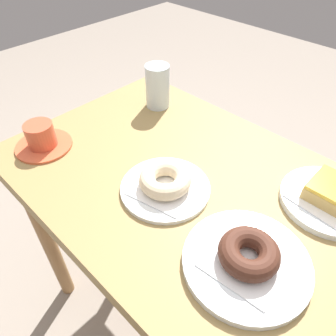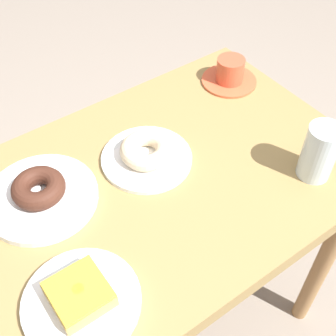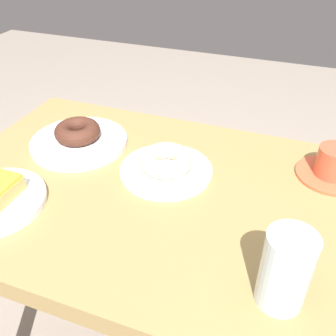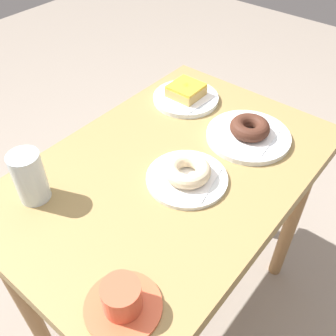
# 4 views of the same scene
# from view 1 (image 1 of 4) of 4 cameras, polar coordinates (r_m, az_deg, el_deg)

# --- Properties ---
(ground_plane) EXTENTS (6.00, 6.00, 0.00)m
(ground_plane) POSITION_cam_1_polar(r_m,az_deg,el_deg) (1.38, 2.01, -24.40)
(ground_plane) COLOR gray
(table) EXTENTS (0.91, 0.61, 0.74)m
(table) POSITION_cam_1_polar(r_m,az_deg,el_deg) (0.84, 3.04, -6.83)
(table) COLOR #977B48
(table) RESTS_ON ground_plane
(plate_sugar_ring) EXTENTS (0.20, 0.20, 0.01)m
(plate_sugar_ring) POSITION_cam_1_polar(r_m,az_deg,el_deg) (0.73, -0.49, -3.60)
(plate_sugar_ring) COLOR white
(plate_sugar_ring) RESTS_ON table
(napkin_sugar_ring) EXTENTS (0.16, 0.16, 0.00)m
(napkin_sugar_ring) POSITION_cam_1_polar(r_m,az_deg,el_deg) (0.72, -0.49, -3.23)
(napkin_sugar_ring) COLOR white
(napkin_sugar_ring) RESTS_ON plate_sugar_ring
(donut_sugar_ring) EXTENTS (0.12, 0.12, 0.04)m
(donut_sugar_ring) POSITION_cam_1_polar(r_m,az_deg,el_deg) (0.71, -0.50, -2.08)
(donut_sugar_ring) COLOR beige
(donut_sugar_ring) RESTS_ON napkin_sugar_ring
(plate_glazed_square) EXTENTS (0.21, 0.21, 0.02)m
(plate_glazed_square) POSITION_cam_1_polar(r_m,az_deg,el_deg) (0.78, 26.67, -5.19)
(plate_glazed_square) COLOR white
(plate_glazed_square) RESTS_ON table
(napkin_glazed_square) EXTENTS (0.15, 0.15, 0.00)m
(napkin_glazed_square) POSITION_cam_1_polar(r_m,az_deg,el_deg) (0.78, 26.88, -4.72)
(napkin_glazed_square) COLOR white
(napkin_glazed_square) RESTS_ON plate_glazed_square
(donut_glazed_square) EXTENTS (0.10, 0.10, 0.04)m
(donut_glazed_square) POSITION_cam_1_polar(r_m,az_deg,el_deg) (0.76, 27.33, -3.70)
(donut_glazed_square) COLOR tan
(donut_glazed_square) RESTS_ON napkin_glazed_square
(plate_chocolate_ring) EXTENTS (0.23, 0.23, 0.02)m
(plate_chocolate_ring) POSITION_cam_1_polar(r_m,az_deg,el_deg) (0.63, 13.72, -16.01)
(plate_chocolate_ring) COLOR white
(plate_chocolate_ring) RESTS_ON table
(napkin_chocolate_ring) EXTENTS (0.15, 0.15, 0.00)m
(napkin_chocolate_ring) POSITION_cam_1_polar(r_m,az_deg,el_deg) (0.62, 13.86, -15.55)
(napkin_chocolate_ring) COLOR white
(napkin_chocolate_ring) RESTS_ON plate_chocolate_ring
(donut_chocolate_ring) EXTENTS (0.11, 0.11, 0.04)m
(donut_chocolate_ring) POSITION_cam_1_polar(r_m,az_deg,el_deg) (0.60, 14.20, -14.47)
(donut_chocolate_ring) COLOR #48261A
(donut_chocolate_ring) RESTS_ON napkin_chocolate_ring
(water_glass) EXTENTS (0.07, 0.07, 0.13)m
(water_glass) POSITION_cam_1_polar(r_m,az_deg,el_deg) (0.99, -1.86, 14.32)
(water_glass) COLOR silver
(water_glass) RESTS_ON table
(coffee_cup) EXTENTS (0.15, 0.15, 0.07)m
(coffee_cup) POSITION_cam_1_polar(r_m,az_deg,el_deg) (0.89, -21.61, 5.03)
(coffee_cup) COLOR #DC5B38
(coffee_cup) RESTS_ON table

